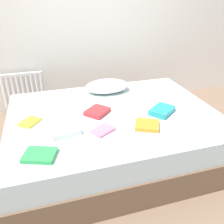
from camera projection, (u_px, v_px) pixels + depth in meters
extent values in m
plane|color=#7F6651|center=(113.00, 154.00, 2.48)|extent=(8.00, 8.00, 0.00)
cube|color=silver|center=(83.00, 2.00, 2.96)|extent=(6.00, 0.10, 2.80)
cube|color=brown|center=(113.00, 143.00, 2.41)|extent=(2.00, 1.50, 0.28)
cube|color=silver|center=(113.00, 122.00, 2.29)|extent=(1.96, 1.46, 0.22)
cylinder|color=white|center=(4.00, 92.00, 3.04)|extent=(0.04, 0.04, 0.47)
cylinder|color=white|center=(9.00, 92.00, 3.06)|extent=(0.04, 0.04, 0.47)
cylinder|color=white|center=(14.00, 91.00, 3.07)|extent=(0.04, 0.04, 0.47)
cylinder|color=white|center=(19.00, 91.00, 3.09)|extent=(0.04, 0.04, 0.47)
cylinder|color=white|center=(24.00, 90.00, 3.10)|extent=(0.04, 0.04, 0.47)
cylinder|color=white|center=(29.00, 90.00, 3.12)|extent=(0.04, 0.04, 0.47)
cylinder|color=white|center=(33.00, 89.00, 3.13)|extent=(0.04, 0.04, 0.47)
cylinder|color=white|center=(38.00, 89.00, 3.15)|extent=(0.04, 0.04, 0.47)
cylinder|color=white|center=(42.00, 88.00, 3.16)|extent=(0.04, 0.04, 0.47)
cube|color=white|center=(21.00, 75.00, 3.00)|extent=(0.53, 0.04, 0.04)
cube|color=white|center=(27.00, 105.00, 3.21)|extent=(0.53, 0.04, 0.04)
ellipsoid|color=white|center=(107.00, 86.00, 2.67)|extent=(0.50, 0.33, 0.13)
cube|color=teal|center=(162.00, 111.00, 2.22)|extent=(0.29, 0.28, 0.05)
cube|color=red|center=(97.00, 112.00, 2.22)|extent=(0.27, 0.27, 0.04)
cube|color=yellow|center=(30.00, 122.00, 2.06)|extent=(0.21, 0.21, 0.02)
cube|color=pink|center=(103.00, 130.00, 1.94)|extent=(0.22, 0.20, 0.02)
cube|color=white|center=(64.00, 130.00, 1.91)|extent=(0.26, 0.23, 0.05)
cube|color=orange|center=(147.00, 125.00, 2.00)|extent=(0.26, 0.25, 0.03)
cube|color=green|center=(40.00, 155.00, 1.65)|extent=(0.26, 0.23, 0.03)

